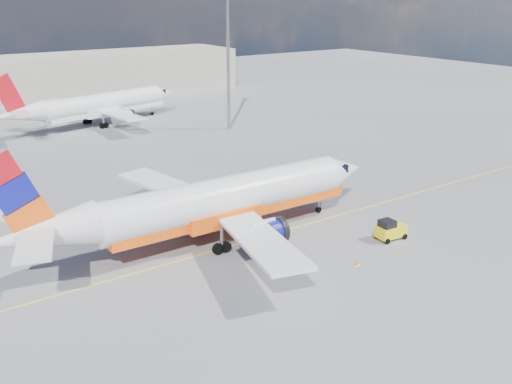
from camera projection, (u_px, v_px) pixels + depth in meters
ground at (281, 251)px, 43.50m from camera, size 240.00×240.00×0.00m
taxi_line at (258, 238)px, 45.82m from camera, size 70.00×0.15×0.01m
terminal_main at (52, 79)px, 102.94m from camera, size 70.00×14.00×8.00m
main_jet at (216, 202)px, 44.42m from camera, size 32.04×25.38×9.72m
second_jet at (99, 105)px, 83.92m from camera, size 29.73×22.76×8.97m
gse_tug at (390, 230)px, 45.41m from camera, size 2.49×1.65×1.70m
traffic_cone at (357, 262)px, 41.22m from camera, size 0.37×0.37×0.52m
floodlight_mast at (228, 37)px, 78.25m from camera, size 1.57×1.57×21.44m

